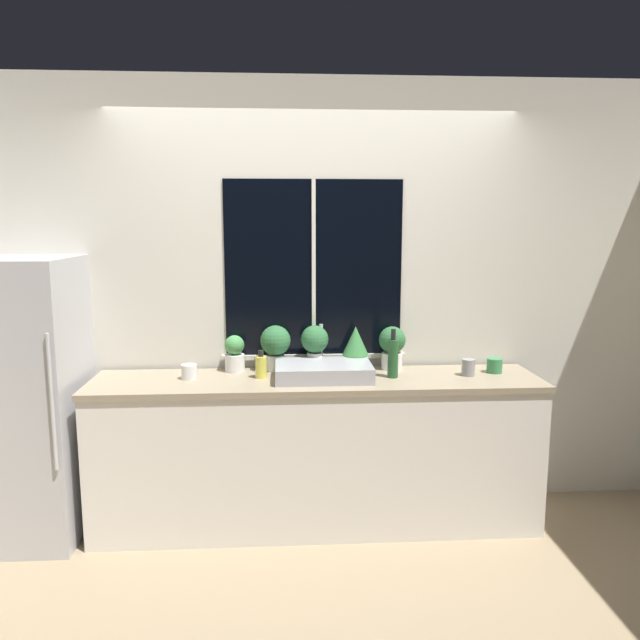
% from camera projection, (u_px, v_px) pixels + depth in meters
% --- Properties ---
extents(ground_plane, '(14.00, 14.00, 0.00)m').
position_uv_depth(ground_plane, '(320.00, 545.00, 3.57)').
color(ground_plane, '#937F60').
extents(wall_back, '(8.00, 0.09, 2.70)m').
position_uv_depth(wall_back, '(313.00, 297.00, 3.96)').
color(wall_back, silver).
rests_on(wall_back, ground_plane).
extents(wall_left, '(0.06, 7.00, 2.70)m').
position_uv_depth(wall_left, '(0.00, 286.00, 4.68)').
color(wall_left, silver).
rests_on(wall_left, ground_plane).
extents(wall_right, '(0.06, 7.00, 2.70)m').
position_uv_depth(wall_right, '(597.00, 282.00, 4.97)').
color(wall_right, silver).
rests_on(wall_right, ground_plane).
extents(counter, '(2.66, 0.58, 0.91)m').
position_uv_depth(counter, '(317.00, 451.00, 3.76)').
color(counter, white).
rests_on(counter, ground_plane).
extents(refrigerator, '(0.66, 0.70, 1.63)m').
position_uv_depth(refrigerator, '(22.00, 399.00, 3.59)').
color(refrigerator, '#B7B7BC').
rests_on(refrigerator, ground_plane).
extents(sink, '(0.57, 0.42, 0.29)m').
position_uv_depth(sink, '(323.00, 371.00, 3.69)').
color(sink, '#ADADB2').
rests_on(sink, counter).
extents(potted_plant_far_left, '(0.12, 0.12, 0.23)m').
position_uv_depth(potted_plant_far_left, '(235.00, 353.00, 3.85)').
color(potted_plant_far_left, white).
rests_on(potted_plant_far_left, counter).
extents(potted_plant_left, '(0.19, 0.19, 0.28)m').
position_uv_depth(potted_plant_left, '(275.00, 344.00, 3.85)').
color(potted_plant_left, white).
rests_on(potted_plant_left, counter).
extents(potted_plant_center, '(0.17, 0.17, 0.28)m').
position_uv_depth(potted_plant_center, '(315.00, 343.00, 3.87)').
color(potted_plant_center, white).
rests_on(potted_plant_center, counter).
extents(potted_plant_right, '(0.16, 0.16, 0.27)m').
position_uv_depth(potted_plant_right, '(355.00, 345.00, 3.89)').
color(potted_plant_right, white).
rests_on(potted_plant_right, counter).
extents(potted_plant_far_right, '(0.17, 0.17, 0.27)m').
position_uv_depth(potted_plant_far_right, '(392.00, 345.00, 3.90)').
color(potted_plant_far_right, white).
rests_on(potted_plant_far_right, counter).
extents(soap_bottle, '(0.07, 0.07, 0.17)m').
position_uv_depth(soap_bottle, '(261.00, 366.00, 3.69)').
color(soap_bottle, '#DBD14C').
rests_on(soap_bottle, counter).
extents(bottle_tall, '(0.06, 0.06, 0.29)m').
position_uv_depth(bottle_tall, '(393.00, 357.00, 3.69)').
color(bottle_tall, '#235128').
rests_on(bottle_tall, counter).
extents(mug_white, '(0.09, 0.09, 0.09)m').
position_uv_depth(mug_white, '(189.00, 372.00, 3.67)').
color(mug_white, white).
rests_on(mug_white, counter).
extents(mug_green, '(0.09, 0.09, 0.09)m').
position_uv_depth(mug_green, '(494.00, 366.00, 3.82)').
color(mug_green, '#38844C').
rests_on(mug_green, counter).
extents(mug_grey, '(0.08, 0.08, 0.10)m').
position_uv_depth(mug_grey, '(468.00, 367.00, 3.75)').
color(mug_grey, gray).
rests_on(mug_grey, counter).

